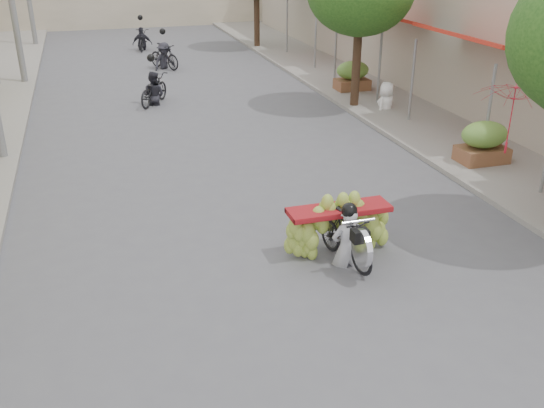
{
  "coord_description": "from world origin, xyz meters",
  "views": [
    {
      "loc": [
        -3.08,
        -4.22,
        5.43
      ],
      "look_at": [
        -0.26,
        4.96,
        1.1
      ],
      "focal_mm": 40.0,
      "sensor_mm": 36.0,
      "label": 1
    }
  ],
  "objects": [
    {
      "name": "produce_crate_mid",
      "position": [
        6.2,
        8.0,
        0.71
      ],
      "size": [
        1.2,
        0.88,
        1.16
      ],
      "color": "brown",
      "rests_on": "ground"
    },
    {
      "name": "sidewalk_right",
      "position": [
        7.0,
        15.0,
        0.06
      ],
      "size": [
        4.0,
        60.0,
        0.12
      ],
      "primitive_type": "cube",
      "color": "gray",
      "rests_on": "ground"
    },
    {
      "name": "banana_motorbike",
      "position": [
        0.96,
        4.63,
        0.67
      ],
      "size": [
        2.2,
        1.83,
        1.98
      ],
      "color": "black",
      "rests_on": "ground"
    },
    {
      "name": "shophouse_row_right",
      "position": [
        11.99,
        14.0,
        3.0
      ],
      "size": [
        9.77,
        40.0,
        6.0
      ],
      "color": "#AFA391",
      "rests_on": "ground"
    },
    {
      "name": "bg_motorbike_c",
      "position": [
        -0.23,
        27.14,
        0.78
      ],
      "size": [
        1.06,
        1.78,
        1.95
      ],
      "color": "black",
      "rests_on": "ground"
    },
    {
      "name": "pedestrian",
      "position": [
        6.23,
        13.31,
        0.98
      ],
      "size": [
        0.99,
        0.89,
        1.73
      ],
      "rotation": [
        0.0,
        0.0,
        3.71
      ],
      "color": "white",
      "rests_on": "ground"
    },
    {
      "name": "produce_crate_far",
      "position": [
        6.2,
        16.0,
        0.71
      ],
      "size": [
        1.2,
        0.88,
        1.16
      ],
      "color": "brown",
      "rests_on": "ground"
    },
    {
      "name": "bg_motorbike_b",
      "position": [
        0.21,
        22.26,
        0.83
      ],
      "size": [
        1.41,
        1.84,
        1.95
      ],
      "color": "black",
      "rests_on": "ground"
    },
    {
      "name": "bg_motorbike_a",
      "position": [
        -0.96,
        16.49,
        0.72
      ],
      "size": [
        1.52,
        1.88,
        1.95
      ],
      "color": "black",
      "rests_on": "ground"
    },
    {
      "name": "market_umbrella",
      "position": [
        5.88,
        6.72,
        2.42
      ],
      "size": [
        2.1,
        2.1,
        1.63
      ],
      "rotation": [
        0.0,
        0.0,
        -0.19
      ],
      "color": "red",
      "rests_on": "ground"
    }
  ]
}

